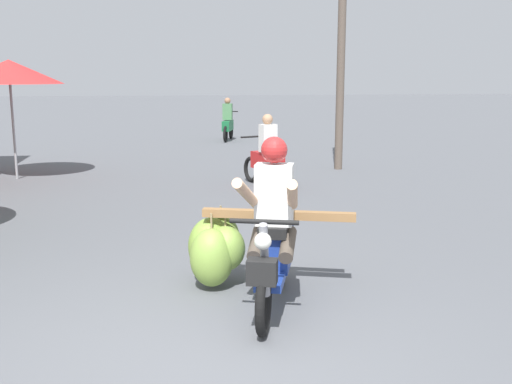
{
  "coord_description": "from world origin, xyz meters",
  "views": [
    {
      "loc": [
        -0.28,
        -4.2,
        2.12
      ],
      "look_at": [
        0.67,
        2.0,
        0.9
      ],
      "focal_mm": 42.39,
      "sensor_mm": 36.0,
      "label": 1
    }
  ],
  "objects_px": {
    "motorbike_distant_ahead_left": "(267,158)",
    "market_umbrella_near_shop": "(9,72)",
    "motorbike_main_loaded": "(239,243)",
    "motorbike_distant_ahead_right": "(228,123)",
    "utility_pole": "(341,42)"
  },
  "relations": [
    {
      "from": "motorbike_distant_ahead_right",
      "to": "market_umbrella_near_shop",
      "type": "relative_size",
      "value": 0.65
    },
    {
      "from": "motorbike_main_loaded",
      "to": "motorbike_distant_ahead_left",
      "type": "xyz_separation_m",
      "value": [
        1.23,
        5.6,
        0.06
      ]
    },
    {
      "from": "motorbike_distant_ahead_left",
      "to": "utility_pole",
      "type": "relative_size",
      "value": 0.27
    },
    {
      "from": "motorbike_distant_ahead_right",
      "to": "utility_pole",
      "type": "xyz_separation_m",
      "value": [
        1.86,
        -6.4,
        2.27
      ]
    },
    {
      "from": "motorbike_main_loaded",
      "to": "motorbike_distant_ahead_right",
      "type": "relative_size",
      "value": 1.22
    },
    {
      "from": "motorbike_distant_ahead_right",
      "to": "utility_pole",
      "type": "relative_size",
      "value": 0.28
    },
    {
      "from": "motorbike_main_loaded",
      "to": "market_umbrella_near_shop",
      "type": "relative_size",
      "value": 0.79
    },
    {
      "from": "motorbike_main_loaded",
      "to": "motorbike_distant_ahead_right",
      "type": "height_order",
      "value": "motorbike_main_loaded"
    },
    {
      "from": "motorbike_distant_ahead_left",
      "to": "utility_pole",
      "type": "distance_m",
      "value": 3.63
    },
    {
      "from": "motorbike_main_loaded",
      "to": "utility_pole",
      "type": "height_order",
      "value": "utility_pole"
    },
    {
      "from": "motorbike_distant_ahead_left",
      "to": "market_umbrella_near_shop",
      "type": "bearing_deg",
      "value": 160.97
    },
    {
      "from": "market_umbrella_near_shop",
      "to": "motorbike_distant_ahead_right",
      "type": "bearing_deg",
      "value": 52.68
    },
    {
      "from": "motorbike_main_loaded",
      "to": "utility_pole",
      "type": "bearing_deg",
      "value": 66.97
    },
    {
      "from": "motorbike_distant_ahead_left",
      "to": "market_umbrella_near_shop",
      "type": "xyz_separation_m",
      "value": [
        -4.96,
        1.71,
        1.61
      ]
    },
    {
      "from": "market_umbrella_near_shop",
      "to": "utility_pole",
      "type": "distance_m",
      "value": 7.0
    }
  ]
}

